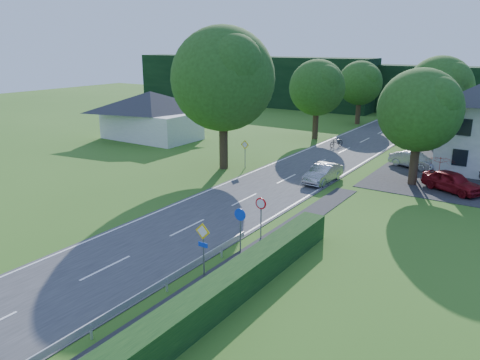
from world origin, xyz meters
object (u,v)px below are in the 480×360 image
Objects in this scene: streetlight at (419,121)px; moving_car at (323,173)px; parked_car_red at (452,181)px; motorcycle at (337,142)px; parked_car_silver_a at (414,160)px; parasol at (439,170)px.

moving_car is at bearing -135.59° from streetlight.
moving_car is 9.09m from parked_car_red.
motorcycle is at bearing 79.07° from parked_car_red.
parked_car_red reaches higher than parked_car_silver_a.
parasol reaches higher than parked_car_silver_a.
streetlight is 5.44m from parked_car_red.
parked_car_red is (12.50, -9.25, 0.21)m from motorcycle.
streetlight is 8.38m from moving_car.
parasol is (-1.30, 1.83, 0.27)m from parked_car_red.
streetlight is at bearing 79.80° from parked_car_red.
moving_car is at bearing -56.77° from motorcycle.
moving_car is at bearing 169.21° from parked_car_silver_a.
moving_car is 9.39m from parked_car_silver_a.
motorcycle is at bearing 110.04° from moving_car.
parked_car_red reaches higher than motorcycle.
parasol is (11.21, -7.42, 0.48)m from motorcycle.
parked_car_red reaches higher than moving_car.
streetlight reaches higher than motorcycle.
moving_car is 8.72m from parasol.
streetlight is 1.96× the size of parked_car_silver_a.
motorcycle is 0.46× the size of parked_car_red.
moving_car reaches higher than parked_car_silver_a.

